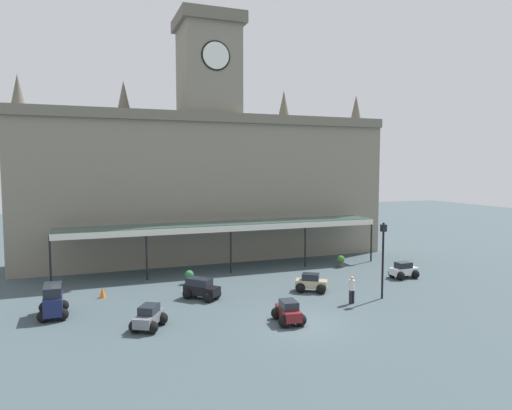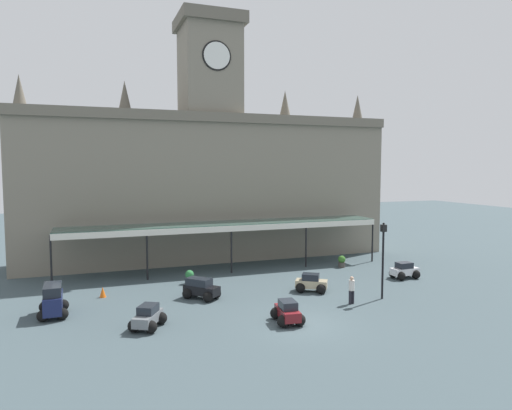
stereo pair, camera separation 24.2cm
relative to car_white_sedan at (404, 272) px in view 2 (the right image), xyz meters
The scene contains 14 objects.
ground_plane 13.13m from the car_white_sedan, 151.13° to the right, with size 140.00×140.00×0.00m, color #3D4D52.
station_building 18.19m from the car_white_sedan, 132.93° to the left, with size 32.09×5.76×21.19m.
entrance_canopy 13.95m from the car_white_sedan, 147.65° to the left, with size 25.67×3.26×3.75m.
car_white_sedan is the anchor object (origin of this frame).
car_navy_van 23.74m from the car_white_sedan, behind, with size 1.63×2.42×1.77m.
car_black_estate 15.31m from the car_white_sedan, behind, with size 2.34×2.40×1.27m.
car_beige_sedan 8.17m from the car_white_sedan, behind, with size 2.25×2.11×1.19m.
car_maroon_sedan 13.44m from the car_white_sedan, 153.74° to the right, with size 1.67×2.14×1.19m.
car_grey_sedan 19.55m from the car_white_sedan, 167.34° to the right, with size 2.07×2.25×1.19m.
pedestrian_beside_cars 8.26m from the car_white_sedan, 149.33° to the right, with size 0.39×0.34×1.67m.
victorian_lamppost 6.63m from the car_white_sedan, 140.27° to the right, with size 0.30×0.30×4.78m.
traffic_cone 21.20m from the car_white_sedan, behind, with size 0.40×0.40×0.66m, color orange.
planter_by_canopy 15.71m from the car_white_sedan, 165.74° to the left, with size 0.60×0.60×0.96m.
planter_forecourt_centre 5.42m from the car_white_sedan, 116.47° to the left, with size 0.60×0.60×0.96m.
Camera 2 is at (-10.23, -21.30, 8.17)m, focal length 32.32 mm.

